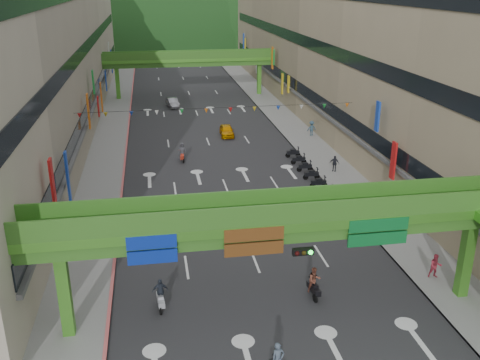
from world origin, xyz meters
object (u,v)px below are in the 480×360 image
at_px(scooter_rider_mid, 314,282).
at_px(car_silver, 173,103).
at_px(pedestrian_red, 435,268).
at_px(overpass_near, 299,234).
at_px(car_yellow, 227,131).

bearing_deg(scooter_rider_mid, car_silver, 96.31).
bearing_deg(pedestrian_red, car_silver, 115.23).
bearing_deg(pedestrian_red, overpass_near, -154.46).
height_order(overpass_near, car_silver, overpass_near).
xyz_separation_m(overpass_near, car_silver, (-4.00, 52.80, -4.56)).
xyz_separation_m(overpass_near, pedestrian_red, (9.52, 2.62, -4.42)).
height_order(overpass_near, car_yellow, overpass_near).
bearing_deg(car_yellow, overpass_near, -89.74).
height_order(car_silver, car_yellow, car_yellow).
bearing_deg(car_yellow, car_silver, 111.40).
bearing_deg(car_silver, pedestrian_red, -84.05).
relative_size(car_silver, car_yellow, 1.03).
bearing_deg(overpass_near, car_yellow, 87.63).
height_order(car_silver, pedestrian_red, pedestrian_red).
bearing_deg(scooter_rider_mid, pedestrian_red, 4.58).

